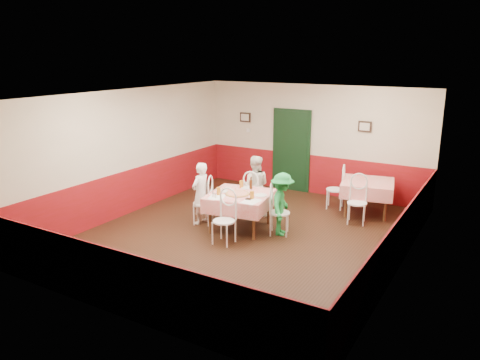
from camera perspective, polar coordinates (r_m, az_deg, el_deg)
The scene contains 39 objects.
floor at distance 9.49m, azimuth 0.70°, elevation -6.74°, with size 7.00×7.00×0.00m, color black.
ceiling at distance 8.83m, azimuth 0.76°, elevation 10.36°, with size 7.00×7.00×0.00m, color white.
back_wall at distance 12.16m, azimuth 8.99°, elevation 4.86°, with size 6.00×0.10×2.80m, color beige.
front_wall at distance 6.39m, azimuth -15.14°, elevation -4.97°, with size 6.00×0.10×2.80m, color beige.
left_wall at distance 10.83m, azimuth -13.20°, elevation 3.37°, with size 0.10×7.00×2.80m, color beige.
right_wall at distance 8.05m, azimuth 19.58°, elevation -1.16°, with size 0.10×7.00×2.80m, color beige.
wainscot_back at distance 12.34m, azimuth 8.79°, elevation 0.73°, with size 6.00×0.03×1.00m, color maroon.
wainscot_front at distance 6.76m, azimuth -14.51°, elevation -12.12°, with size 6.00×0.03×1.00m, color maroon.
wainscot_left at distance 11.04m, azimuth -12.86°, elevation -1.21°, with size 0.03×7.00×1.00m, color maroon.
wainscot_right at distance 8.34m, azimuth 18.93°, elevation -7.09°, with size 0.03×7.00×1.00m, color maroon.
door at distance 12.41m, azimuth 6.26°, elevation 3.51°, with size 0.96×0.06×2.10m, color black.
picture_left at distance 12.90m, azimuth 0.65°, elevation 7.66°, with size 0.32×0.03×0.26m, color black.
picture_right at distance 11.63m, azimuth 14.97°, elevation 6.31°, with size 0.32×0.03×0.26m, color black.
thermostat at distance 12.90m, azimuth 1.03°, elevation 6.08°, with size 0.10×0.03×0.10m, color white.
main_table at distance 9.72m, azimuth 0.00°, elevation -3.84°, with size 1.22×1.22×0.77m, color red.
second_table at distance 11.02m, azimuth 15.19°, elevation -2.07°, with size 1.12×1.12×0.77m, color red.
chair_left at distance 10.02m, azimuth -4.54°, elevation -2.85°, with size 0.42×0.42×0.90m, color white, non-canonical shape.
chair_right at distance 9.43m, azimuth 4.83°, elevation -4.01°, with size 0.42×0.42×0.90m, color white, non-canonical shape.
chair_far at distance 10.45m, azimuth 1.69°, elevation -2.03°, with size 0.42×0.42×0.90m, color white, non-canonical shape.
chair_near at distance 8.95m, azimuth -1.98°, elevation -5.04°, with size 0.42×0.42×0.90m, color white, non-canonical shape.
chair_second_a at distance 11.20m, azimuth 11.53°, elevation -1.16°, with size 0.42×0.42×0.90m, color white, non-canonical shape.
chair_second_b at distance 10.30m, azimuth 14.08°, elevation -2.76°, with size 0.42×0.42×0.90m, color white, non-canonical shape.
pizza at distance 9.55m, azimuth -0.31°, elevation -1.66°, with size 0.48×0.48×0.03m, color #B74723.
plate_left at distance 9.75m, azimuth -2.19°, elevation -1.36°, with size 0.25×0.25×0.01m, color white.
plate_right at distance 9.47m, azimuth 2.54°, elevation -1.87°, with size 0.25×0.25×0.01m, color white.
plate_far at distance 10.00m, azimuth 0.86°, elevation -0.94°, with size 0.25×0.25×0.01m, color white.
glass_a at distance 9.50m, azimuth -2.62°, elevation -1.37°, with size 0.08×0.08×0.15m, color #BF7219.
glass_b at distance 9.24m, azimuth 1.47°, elevation -1.84°, with size 0.08×0.08×0.16m, color #BF7219.
glass_c at distance 10.00m, azimuth 0.18°, elevation -0.51°, with size 0.08×0.08×0.15m, color #BF7219.
beer_bottle at distance 9.89m, azimuth 1.33°, elevation -0.46°, with size 0.06×0.06×0.23m, color #381C0A.
shaker_a at distance 9.38m, azimuth -3.29°, elevation -1.82°, with size 0.04×0.04×0.09m, color silver.
shaker_b at distance 9.32m, azimuth -3.02°, elevation -1.93°, with size 0.04×0.04×0.09m, color silver.
shaker_c at distance 9.43m, azimuth -3.29°, elevation -1.72°, with size 0.04×0.04×0.09m, color #B23319.
menu_left at distance 9.39m, azimuth -2.83°, elevation -2.07°, with size 0.30×0.40×0.00m, color white.
menu_right at distance 9.11m, azimuth 1.38°, elevation -2.61°, with size 0.30×0.40×0.00m, color white.
wallet at distance 9.22m, azimuth 1.05°, elevation -2.32°, with size 0.11×0.09×0.02m, color black.
diner_left at distance 9.97m, azimuth -4.83°, elevation -1.63°, with size 0.49×0.32×1.33m, color gray.
diner_far at distance 10.43m, azimuth 1.80°, elevation -0.72°, with size 0.67×0.52×1.37m, color gray.
diner_right at distance 9.36m, azimuth 5.15°, elevation -2.96°, with size 0.82×0.47×1.28m, color gray.
Camera 1 is at (4.37, -7.64, 3.55)m, focal length 35.00 mm.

